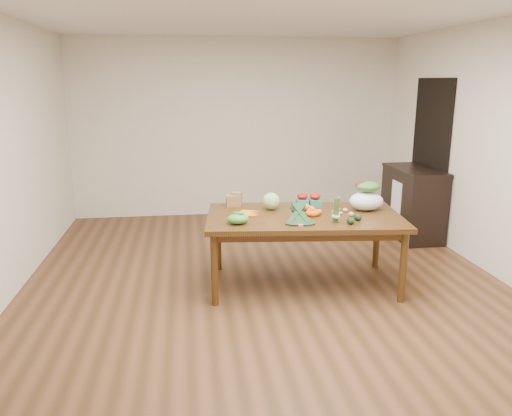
{
  "coord_description": "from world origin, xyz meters",
  "views": [
    {
      "loc": [
        -0.76,
        -4.71,
        2.07
      ],
      "look_at": [
        -0.11,
        0.0,
        0.85
      ],
      "focal_mm": 35.0,
      "sensor_mm": 36.0,
      "label": 1
    }
  ],
  "objects": [
    {
      "name": "dining_table",
      "position": [
        0.38,
        0.03,
        0.38
      ],
      "size": [
        2.04,
        1.27,
        0.75
      ],
      "primitive_type": "cube",
      "rotation": [
        0.0,
        0.0,
        -0.1
      ],
      "color": "#462B10",
      "rests_on": "floor"
    },
    {
      "name": "potato_a",
      "position": [
        0.7,
        0.03,
        0.77
      ],
      "size": [
        0.05,
        0.04,
        0.04
      ],
      "primitive_type": "ellipsoid",
      "color": "tan",
      "rests_on": "dining_table"
    },
    {
      "name": "cabinet",
      "position": [
        2.22,
        1.45,
        0.47
      ],
      "size": [
        0.52,
        1.02,
        0.94
      ],
      "primitive_type": "cube",
      "color": "black",
      "rests_on": "floor"
    },
    {
      "name": "orange_c",
      "position": [
        0.47,
        0.09,
        0.79
      ],
      "size": [
        0.07,
        0.07,
        0.07
      ],
      "primitive_type": "sphere",
      "color": "orange",
      "rests_on": "dining_table"
    },
    {
      "name": "room_walls",
      "position": [
        0.0,
        0.0,
        1.35
      ],
      "size": [
        5.02,
        6.02,
        2.7
      ],
      "color": "silver",
      "rests_on": "floor"
    },
    {
      "name": "avocado_a",
      "position": [
        0.74,
        -0.36,
        0.78
      ],
      "size": [
        0.09,
        0.11,
        0.06
      ],
      "primitive_type": "ellipsoid",
      "rotation": [
        0.0,
        0.0,
        0.3
      ],
      "color": "black",
      "rests_on": "dining_table"
    },
    {
      "name": "snap_pea_bag",
      "position": [
        -0.31,
        -0.2,
        0.8
      ],
      "size": [
        0.22,
        0.16,
        0.1
      ],
      "primitive_type": "ellipsoid",
      "color": "green",
      "rests_on": "dining_table"
    },
    {
      "name": "paper_bag",
      "position": [
        -0.29,
        0.49,
        0.82
      ],
      "size": [
        0.22,
        0.19,
        0.15
      ],
      "primitive_type": null,
      "rotation": [
        0.0,
        0.0,
        -0.1
      ],
      "color": "olive",
      "rests_on": "dining_table"
    },
    {
      "name": "orange_a",
      "position": [
        0.36,
        0.16,
        0.79
      ],
      "size": [
        0.09,
        0.09,
        0.09
      ],
      "primitive_type": "sphere",
      "color": "#FE5A0F",
      "rests_on": "dining_table"
    },
    {
      "name": "kale_bunch",
      "position": [
        0.27,
        -0.26,
        0.83
      ],
      "size": [
        0.36,
        0.43,
        0.16
      ],
      "primitive_type": null,
      "rotation": [
        0.0,
        0.0,
        -0.1
      ],
      "color": "black",
      "rests_on": "dining_table"
    },
    {
      "name": "potato_c",
      "position": [
        0.83,
        0.08,
        0.77
      ],
      "size": [
        0.05,
        0.04,
        0.04
      ],
      "primitive_type": "ellipsoid",
      "color": "tan",
      "rests_on": "dining_table"
    },
    {
      "name": "strawberry_basket_b",
      "position": [
        0.58,
        0.37,
        0.81
      ],
      "size": [
        0.13,
        0.13,
        0.11
      ],
      "primitive_type": null,
      "rotation": [
        0.0,
        0.0,
        -0.1
      ],
      "color": "red",
      "rests_on": "dining_table"
    },
    {
      "name": "salad_bag",
      "position": [
        1.07,
        0.13,
        0.89
      ],
      "size": [
        0.38,
        0.3,
        0.28
      ],
      "primitive_type": null,
      "rotation": [
        0.0,
        0.0,
        -0.1
      ],
      "color": "white",
      "rests_on": "dining_table"
    },
    {
      "name": "dish_towel",
      "position": [
        1.96,
        1.4,
        0.55
      ],
      "size": [
        0.02,
        0.28,
        0.45
      ],
      "primitive_type": "cube",
      "color": "white",
      "rests_on": "cabinet"
    },
    {
      "name": "asparagus_bundle",
      "position": [
        0.62,
        -0.28,
        0.88
      ],
      "size": [
        0.09,
        0.12,
        0.26
      ],
      "primitive_type": null,
      "rotation": [
        0.15,
        0.0,
        -0.1
      ],
      "color": "#5C863D",
      "rests_on": "dining_table"
    },
    {
      "name": "cabbage",
      "position": [
        0.09,
        0.29,
        0.84
      ],
      "size": [
        0.18,
        0.18,
        0.18
      ],
      "primitive_type": "sphere",
      "color": "#A1D97D",
      "rests_on": "dining_table"
    },
    {
      "name": "potato_d",
      "position": [
        0.76,
        0.12,
        0.77
      ],
      "size": [
        0.05,
        0.04,
        0.04
      ],
      "primitive_type": "ellipsoid",
      "color": "tan",
      "rests_on": "dining_table"
    },
    {
      "name": "orange_b",
      "position": [
        0.45,
        0.18,
        0.79
      ],
      "size": [
        0.08,
        0.08,
        0.08
      ],
      "primitive_type": "sphere",
      "color": "orange",
      "rests_on": "dining_table"
    },
    {
      "name": "carrots",
      "position": [
        -0.16,
        0.12,
        0.76
      ],
      "size": [
        0.24,
        0.26,
        0.03
      ],
      "primitive_type": null,
      "rotation": [
        0.0,
        0.0,
        -0.1
      ],
      "color": "orange",
      "rests_on": "dining_table"
    },
    {
      "name": "ceiling",
      "position": [
        0.0,
        0.0,
        2.7
      ],
      "size": [
        5.0,
        6.0,
        0.02
      ],
      "primitive_type": "cube",
      "color": "white",
      "rests_on": "room_walls"
    },
    {
      "name": "mandarin_cluster",
      "position": [
        0.46,
        -0.01,
        0.8
      ],
      "size": [
        0.2,
        0.2,
        0.09
      ],
      "primitive_type": null,
      "rotation": [
        0.0,
        0.0,
        -0.1
      ],
      "color": "orange",
      "rests_on": "dining_table"
    },
    {
      "name": "floor",
      "position": [
        0.0,
        0.0,
        0.0
      ],
      "size": [
        6.0,
        6.0,
        0.0
      ],
      "primitive_type": "plane",
      "color": "brown",
      "rests_on": "ground"
    },
    {
      "name": "doorway_dark",
      "position": [
        2.48,
        1.6,
        1.05
      ],
      "size": [
        0.02,
        1.0,
        2.1
      ],
      "primitive_type": "cube",
      "color": "black",
      "rests_on": "floor"
    },
    {
      "name": "potato_e",
      "position": [
        0.84,
        -0.09,
        0.77
      ],
      "size": [
        0.05,
        0.05,
        0.04
      ],
      "primitive_type": "ellipsoid",
      "color": "tan",
      "rests_on": "dining_table"
    },
    {
      "name": "potato_b",
      "position": [
        0.74,
        -0.03,
        0.77
      ],
      "size": [
        0.05,
        0.04,
        0.04
      ],
      "primitive_type": "ellipsoid",
      "color": "tan",
      "rests_on": "dining_table"
    },
    {
      "name": "avocado_b",
      "position": [
        0.85,
        -0.24,
        0.78
      ],
      "size": [
        0.09,
        0.12,
        0.07
      ],
      "primitive_type": "ellipsoid",
      "rotation": [
        0.0,
        0.0,
        0.3
      ],
      "color": "black",
      "rests_on": "dining_table"
    },
    {
      "name": "strawberry_basket_a",
      "position": [
        0.45,
        0.39,
        0.8
      ],
      "size": [
        0.13,
        0.13,
        0.11
      ],
      "primitive_type": null,
      "rotation": [
        0.0,
        0.0,
        -0.1
      ],
      "color": "#AD100B",
      "rests_on": "dining_table"
    }
  ]
}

